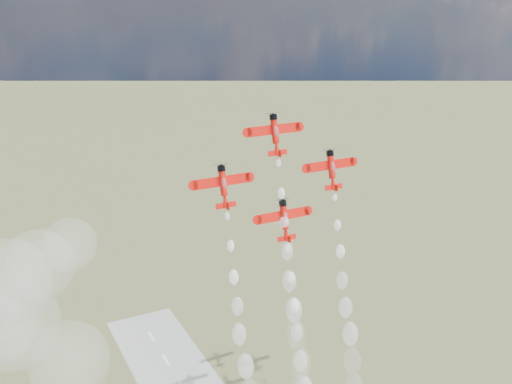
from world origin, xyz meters
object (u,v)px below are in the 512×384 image
object	(u,v)px
plane_lead	(275,134)
plane_slot	(284,219)
plane_right	(332,169)
plane_left	(223,185)

from	to	relation	value
plane_lead	plane_slot	bearing A→B (deg)	-90.00
plane_lead	plane_right	world-z (taller)	plane_lead
plane_lead	plane_right	bearing A→B (deg)	-9.85
plane_left	plane_lead	bearing A→B (deg)	9.85
plane_slot	plane_lead	bearing A→B (deg)	90.00
plane_lead	plane_slot	distance (m)	19.57
plane_left	plane_slot	xyz separation A→B (m)	(13.98, -2.43, -9.48)
plane_lead	plane_right	xyz separation A→B (m)	(13.98, -2.43, -9.48)
plane_lead	plane_left	xyz separation A→B (m)	(-13.98, -2.43, -9.48)
plane_lead	plane_slot	world-z (taller)	plane_lead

